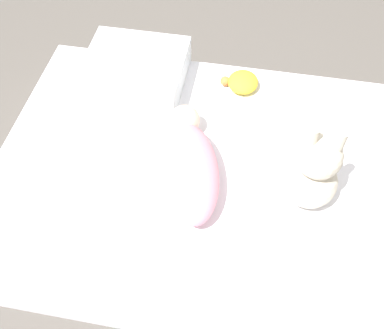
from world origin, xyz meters
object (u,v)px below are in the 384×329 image
(swaddled_baby, at_px, (189,165))
(pillow, at_px, (135,71))
(bunny_plush, at_px, (313,173))
(turtle_plush, at_px, (242,82))

(swaddled_baby, bearing_deg, pillow, 19.99)
(swaddled_baby, height_order, bunny_plush, bunny_plush)
(turtle_plush, bearing_deg, pillow, 5.99)
(bunny_plush, bearing_deg, swaddled_baby, -1.93)
(swaddled_baby, distance_m, bunny_plush, 0.38)
(pillow, bearing_deg, bunny_plush, 147.79)
(pillow, distance_m, turtle_plush, 0.41)
(pillow, height_order, bunny_plush, bunny_plush)
(swaddled_baby, xyz_separation_m, bunny_plush, (-0.37, 0.01, 0.07))
(swaddled_baby, bearing_deg, turtle_plush, -30.36)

